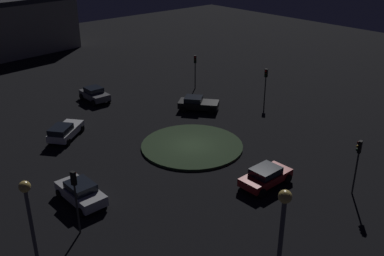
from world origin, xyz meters
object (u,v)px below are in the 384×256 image
object	(u,v)px
car_black	(198,103)
streetlamp_southeast_far	(33,232)
car_silver	(81,192)
traffic_light_northwest	(195,65)
traffic_light_north	(266,79)
car_white	(65,131)
traffic_light_east	(358,157)
traffic_light_south	(75,190)
car_red	(266,176)
car_grey	(95,94)

from	to	relation	value
car_black	streetlamp_southeast_far	distance (m)	28.82
car_silver	traffic_light_northwest	xyz separation A→B (m)	(-12.84, 22.19, 2.11)
traffic_light_north	car_white	bearing A→B (deg)	-28.49
car_black	traffic_light_north	size ratio (longest dim) A/B	1.17
car_silver	traffic_light_east	bearing A→B (deg)	-129.31
traffic_light_south	car_silver	bearing A→B (deg)	41.63
car_silver	streetlamp_southeast_far	size ratio (longest dim) A/B	0.56
car_white	traffic_light_north	bearing A→B (deg)	-53.19
car_red	traffic_light_north	world-z (taller)	traffic_light_north
car_red	car_silver	world-z (taller)	car_silver
car_red	traffic_light_east	distance (m)	6.58
streetlamp_southeast_far	traffic_light_south	bearing A→B (deg)	137.59
car_black	car_silver	bearing A→B (deg)	-104.64
car_silver	car_grey	xyz separation A→B (m)	(-17.11, 11.03, 0.02)
car_red	car_black	xyz separation A→B (m)	(-14.58, 6.41, -0.04)
car_red	traffic_light_northwest	bearing A→B (deg)	-118.88
car_grey	traffic_light_south	size ratio (longest dim) A/B	0.87
car_white	streetlamp_southeast_far	xyz separation A→B (m)	(18.17, -10.18, 4.26)
streetlamp_southeast_far	traffic_light_northwest	bearing A→B (deg)	126.19
traffic_light_northwest	car_black	bearing A→B (deg)	3.11
traffic_light_south	streetlamp_southeast_far	world-z (taller)	streetlamp_southeast_far
car_black	traffic_light_northwest	xyz separation A→B (m)	(-5.35, 4.45, 2.15)
car_red	car_grey	distance (m)	24.20
car_grey	traffic_light_east	world-z (taller)	traffic_light_east
car_white	car_black	distance (m)	14.04
car_white	traffic_light_east	world-z (taller)	traffic_light_east
car_black	traffic_light_northwest	bearing A→B (deg)	102.69
car_silver	streetlamp_southeast_far	distance (m)	10.95
car_grey	traffic_light_south	world-z (taller)	traffic_light_south
traffic_light_east	car_grey	bearing A→B (deg)	-7.24
car_silver	traffic_light_south	distance (m)	4.24
car_white	car_grey	xyz separation A→B (m)	(-6.88, 7.07, 0.03)
car_silver	car_grey	world-z (taller)	car_grey
traffic_light_east	streetlamp_southeast_far	distance (m)	21.83
car_black	traffic_light_south	size ratio (longest dim) A/B	1.01
car_red	streetlamp_southeast_far	xyz separation A→B (m)	(0.85, -17.54, 4.26)
traffic_light_north	car_silver	bearing A→B (deg)	-2.80
traffic_light_south	traffic_light_northwest	world-z (taller)	traffic_light_south
car_silver	car_black	distance (m)	19.25
traffic_light_north	traffic_light_northwest	distance (m)	8.90
car_red	car_white	distance (m)	18.81
car_red	traffic_light_north	distance (m)	17.78
car_white	traffic_light_northwest	bearing A→B (deg)	-29.25
car_grey	streetlamp_southeast_far	distance (m)	30.70
car_silver	traffic_light_south	bearing A→B (deg)	149.01
car_white	car_black	world-z (taller)	car_white
car_grey	streetlamp_southeast_far	size ratio (longest dim) A/B	0.50
car_black	traffic_light_northwest	distance (m)	7.29
car_grey	streetlamp_southeast_far	world-z (taller)	streetlamp_southeast_far
car_red	car_black	bearing A→B (deg)	-114.02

